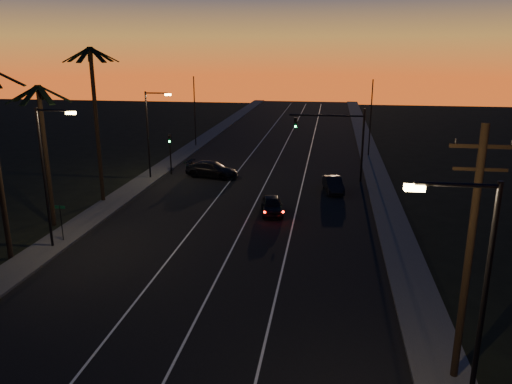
% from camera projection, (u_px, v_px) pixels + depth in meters
% --- Properties ---
extents(road, '(20.00, 170.00, 0.01)m').
position_uv_depth(road, '(246.00, 208.00, 40.12)').
color(road, black).
rests_on(road, ground).
extents(sidewalk_left, '(2.40, 170.00, 0.16)m').
position_uv_depth(sidewalk_left, '(115.00, 201.00, 41.71)').
color(sidewalk_left, '#323230').
rests_on(sidewalk_left, ground).
extents(sidewalk_right, '(2.40, 170.00, 0.16)m').
position_uv_depth(sidewalk_right, '(389.00, 214.00, 38.49)').
color(sidewalk_right, '#323230').
rests_on(sidewalk_right, ground).
extents(lane_stripe_left, '(0.12, 160.00, 0.01)m').
position_uv_depth(lane_stripe_left, '(210.00, 206.00, 40.55)').
color(lane_stripe_left, silver).
rests_on(lane_stripe_left, road).
extents(lane_stripe_mid, '(0.12, 160.00, 0.01)m').
position_uv_depth(lane_stripe_mid, '(253.00, 208.00, 40.05)').
color(lane_stripe_mid, silver).
rests_on(lane_stripe_mid, road).
extents(lane_stripe_right, '(0.12, 160.00, 0.01)m').
position_uv_depth(lane_stripe_right, '(296.00, 210.00, 39.55)').
color(lane_stripe_right, silver).
rests_on(lane_stripe_right, road).
extents(palm_mid, '(4.25, 4.16, 10.03)m').
position_uv_depth(palm_mid, '(44.00, 140.00, 34.59)').
color(palm_mid, black).
rests_on(palm_mid, ground).
extents(palm_far, '(4.25, 4.16, 12.53)m').
position_uv_depth(palm_far, '(95.00, 111.00, 39.77)').
color(palm_far, black).
rests_on(palm_far, ground).
extents(streetlight_left_near, '(2.55, 0.26, 9.00)m').
position_uv_depth(streetlight_left_near, '(48.00, 168.00, 30.69)').
color(streetlight_left_near, black).
rests_on(streetlight_left_near, ground).
extents(streetlight_left_far, '(2.55, 0.26, 8.50)m').
position_uv_depth(streetlight_left_far, '(151.00, 128.00, 47.86)').
color(streetlight_left_far, black).
rests_on(streetlight_left_far, ground).
extents(streetlight_right_near, '(2.55, 0.26, 9.00)m').
position_uv_depth(streetlight_right_near, '(472.00, 304.00, 14.31)').
color(streetlight_right_near, black).
rests_on(streetlight_right_near, ground).
extents(street_sign, '(0.70, 0.06, 2.60)m').
position_uv_depth(street_sign, '(61.00, 219.00, 32.67)').
color(street_sign, black).
rests_on(street_sign, ground).
extents(utility_pole, '(2.20, 0.28, 10.00)m').
position_uv_depth(utility_pole, '(469.00, 252.00, 17.99)').
color(utility_pole, black).
rests_on(utility_pole, ground).
extents(signal_mast, '(7.10, 0.41, 7.00)m').
position_uv_depth(signal_mast, '(338.00, 132.00, 47.27)').
color(signal_mast, black).
rests_on(signal_mast, ground).
extents(signal_post, '(0.28, 0.37, 4.20)m').
position_uv_depth(signal_post, '(170.00, 146.00, 50.17)').
color(signal_post, black).
rests_on(signal_post, ground).
extents(far_pole_left, '(0.14, 0.14, 9.00)m').
position_uv_depth(far_pole_left, '(195.00, 112.00, 64.21)').
color(far_pole_left, black).
rests_on(far_pole_left, ground).
extents(far_pole_right, '(0.14, 0.14, 9.00)m').
position_uv_depth(far_pole_right, '(371.00, 119.00, 58.20)').
color(far_pole_right, black).
rests_on(far_pole_right, ground).
extents(lead_car, '(2.31, 4.61, 1.35)m').
position_uv_depth(lead_car, '(272.00, 205.00, 38.71)').
color(lead_car, black).
rests_on(lead_car, road).
extents(right_car, '(2.09, 4.24, 1.34)m').
position_uv_depth(right_car, '(333.00, 185.00, 44.56)').
color(right_car, black).
rests_on(right_car, road).
extents(cross_car, '(5.68, 3.25, 1.55)m').
position_uv_depth(cross_car, '(212.00, 169.00, 49.67)').
color(cross_car, black).
rests_on(cross_car, road).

